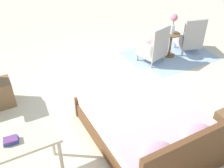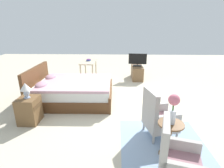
% 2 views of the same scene
% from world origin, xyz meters
% --- Properties ---
extents(ground_plane, '(16.00, 16.00, 0.00)m').
position_xyz_m(ground_plane, '(0.00, 0.00, 0.00)').
color(ground_plane, beige).
extents(floor_rug, '(2.10, 1.50, 0.01)m').
position_xyz_m(floor_rug, '(-1.99, -0.90, 0.00)').
color(floor_rug, '#8EA8C6').
rests_on(floor_rug, ground_plane).
extents(bed, '(1.60, 2.10, 0.96)m').
position_xyz_m(bed, '(0.10, 1.16, 0.30)').
color(bed, brown).
rests_on(bed, ground_plane).
extents(armchair_by_window_left, '(0.66, 0.66, 0.92)m').
position_xyz_m(armchair_by_window_left, '(-2.53, -0.85, 0.38)').
color(armchair_by_window_left, '#ADA8A3').
rests_on(armchair_by_window_left, floor_rug).
extents(armchair_by_window_right, '(0.65, 0.65, 0.92)m').
position_xyz_m(armchair_by_window_right, '(-1.44, -0.85, 0.38)').
color(armchair_by_window_right, '#ADA8A3').
rests_on(armchair_by_window_right, floor_rug).
extents(side_table, '(0.40, 0.40, 0.60)m').
position_xyz_m(side_table, '(-1.99, -0.91, 0.37)').
color(side_table, brown).
rests_on(side_table, ground_plane).
extents(flower_vase, '(0.17, 0.17, 0.48)m').
position_xyz_m(flower_vase, '(-1.99, -0.91, 0.89)').
color(flower_vase, silver).
rests_on(flower_vase, side_table).
extents(vanity_desk, '(1.04, 0.52, 0.74)m').
position_xyz_m(vanity_desk, '(1.98, 0.99, 0.63)').
color(vanity_desk, beige).
rests_on(vanity_desk, ground_plane).
extents(book_stack, '(0.20, 0.15, 0.06)m').
position_xyz_m(book_stack, '(2.04, 0.99, 0.77)').
color(book_stack, '#284C8E').
rests_on(book_stack, vanity_desk).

